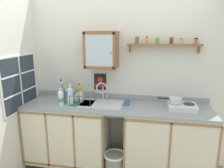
# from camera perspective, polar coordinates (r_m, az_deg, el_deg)

# --- Properties ---
(back_wall) EXTENTS (3.20, 0.07, 2.55)m
(back_wall) POSITION_cam_1_polar(r_m,az_deg,el_deg) (3.10, 2.04, 1.68)
(back_wall) COLOR silver
(back_wall) RESTS_ON ground
(lower_cabinet_run) EXTENTS (1.18, 0.62, 0.93)m
(lower_cabinet_run) POSITION_cam_1_polar(r_m,az_deg,el_deg) (3.24, -11.70, -13.28)
(lower_cabinet_run) COLOR black
(lower_cabinet_run) RESTS_ON ground
(lower_cabinet_run_right) EXTENTS (1.14, 0.62, 0.93)m
(lower_cabinet_run_right) POSITION_cam_1_polar(r_m,az_deg,el_deg) (3.05, 15.00, -15.30)
(lower_cabinet_run_right) COLOR black
(lower_cabinet_run_right) RESTS_ON ground
(countertop) EXTENTS (2.56, 0.64, 0.03)m
(countertop) POSITION_cam_1_polar(r_m,az_deg,el_deg) (2.87, 1.02, -6.23)
(countertop) COLOR gray
(countertop) RESTS_ON lower_cabinet_run
(backsplash) EXTENTS (2.56, 0.02, 0.08)m
(backsplash) POSITION_cam_1_polar(r_m,az_deg,el_deg) (3.13, 1.90, -3.48)
(backsplash) COLOR gray
(backsplash) RESTS_ON countertop
(sink) EXTENTS (0.58, 0.46, 0.40)m
(sink) POSITION_cam_1_polar(r_m,az_deg,el_deg) (2.95, -2.82, -5.95)
(sink) COLOR silver
(sink) RESTS_ON countertop
(hot_plate_stove) EXTENTS (0.36, 0.28, 0.07)m
(hot_plate_stove) POSITION_cam_1_polar(r_m,az_deg,el_deg) (2.87, 18.74, -5.94)
(hot_plate_stove) COLOR silver
(hot_plate_stove) RESTS_ON countertop
(saucepan) EXTENTS (0.32, 0.17, 0.07)m
(saucepan) POSITION_cam_1_polar(r_m,az_deg,el_deg) (2.85, 16.98, -4.27)
(saucepan) COLOR silver
(saucepan) RESTS_ON hot_plate_stove
(bottle_soda_green_0) EXTENTS (0.08, 0.08, 0.26)m
(bottle_soda_green_0) POSITION_cam_1_polar(r_m,az_deg,el_deg) (3.10, -11.34, -2.50)
(bottle_soda_green_0) COLOR #4CB266
(bottle_soda_green_0) RESTS_ON countertop
(bottle_water_clear_1) EXTENTS (0.08, 0.08, 0.28)m
(bottle_water_clear_1) POSITION_cam_1_polar(r_m,az_deg,el_deg) (2.93, -11.38, -3.29)
(bottle_water_clear_1) COLOR silver
(bottle_water_clear_1) RESTS_ON countertop
(bottle_detergent_teal_2) EXTENTS (0.07, 0.07, 0.25)m
(bottle_detergent_teal_2) POSITION_cam_1_polar(r_m,az_deg,el_deg) (3.05, -13.35, -2.86)
(bottle_detergent_teal_2) COLOR teal
(bottle_detergent_teal_2) RESTS_ON countertop
(bottle_opaque_white_3) EXTENTS (0.08, 0.08, 0.24)m
(bottle_opaque_white_3) POSITION_cam_1_polar(r_m,az_deg,el_deg) (2.95, -13.89, -3.68)
(bottle_opaque_white_3) COLOR white
(bottle_opaque_white_3) RESTS_ON countertop
(bottle_juice_amber_4) EXTENTS (0.07, 0.07, 0.26)m
(bottle_juice_amber_4) POSITION_cam_1_polar(r_m,az_deg,el_deg) (3.07, -8.92, -2.44)
(bottle_juice_amber_4) COLOR gold
(bottle_juice_amber_4) RESTS_ON countertop
(bottle_water_blue_5) EXTENTS (0.06, 0.06, 0.31)m
(bottle_water_blue_5) POSITION_cam_1_polar(r_m,az_deg,el_deg) (3.14, -13.70, -1.74)
(bottle_water_blue_5) COLOR #8CB7E0
(bottle_water_blue_5) RESTS_ON countertop
(dish_rack) EXTENTS (0.31, 0.27, 0.16)m
(dish_rack) POSITION_cam_1_polar(r_m,az_deg,el_deg) (2.98, -8.25, -4.75)
(dish_rack) COLOR #26664C
(dish_rack) RESTS_ON countertop
(mug) EXTENTS (0.08, 0.12, 0.10)m
(mug) POSITION_cam_1_polar(r_m,az_deg,el_deg) (2.87, 4.09, -4.87)
(mug) COLOR #3F6699
(mug) RESTS_ON countertop
(wall_cabinet) EXTENTS (0.45, 0.33, 0.51)m
(wall_cabinet) POSITION_cam_1_polar(r_m,az_deg,el_deg) (2.91, -2.90, 9.37)
(wall_cabinet) COLOR brown
(spice_shelf) EXTENTS (0.98, 0.14, 0.22)m
(spice_shelf) POSITION_cam_1_polar(r_m,az_deg,el_deg) (2.91, 13.96, 10.67)
(spice_shelf) COLOR brown
(warning_sign) EXTENTS (0.19, 0.01, 0.25)m
(warning_sign) POSITION_cam_1_polar(r_m,az_deg,el_deg) (3.14, -3.28, 0.61)
(warning_sign) COLOR black
(window) EXTENTS (0.03, 0.77, 0.76)m
(window) POSITION_cam_1_polar(r_m,az_deg,el_deg) (3.09, -23.99, 0.28)
(window) COLOR #262D38
(trash_bin) EXTENTS (0.30, 0.30, 0.34)m
(trash_bin) POSITION_cam_1_polar(r_m,az_deg,el_deg) (3.06, 0.71, -21.20)
(trash_bin) COLOR gray
(trash_bin) RESTS_ON ground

